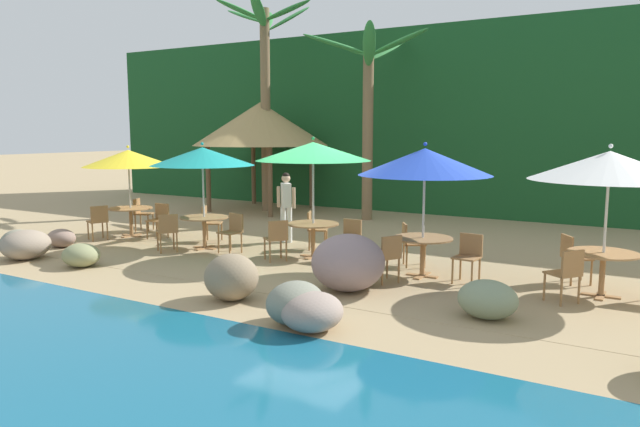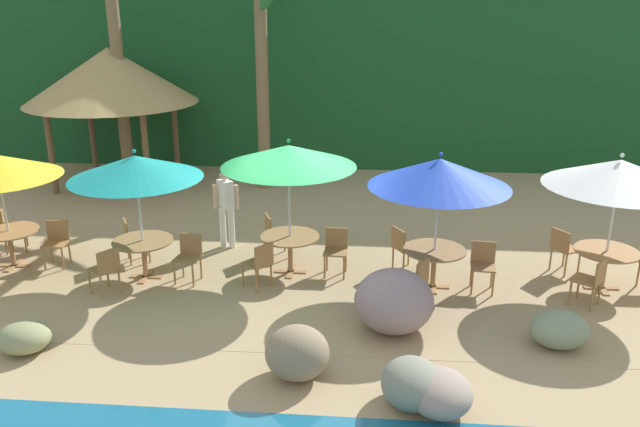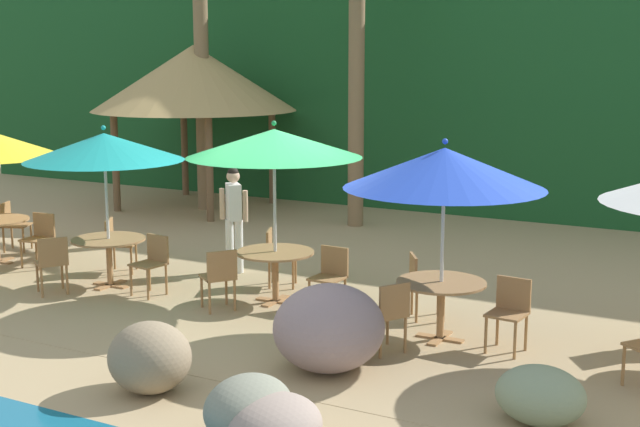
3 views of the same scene
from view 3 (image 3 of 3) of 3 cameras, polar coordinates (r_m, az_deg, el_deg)
ground_plane at (r=12.02m, az=-2.93°, el=-6.28°), size 120.00×120.00×0.00m
terrace_deck at (r=12.02m, az=-2.93°, el=-6.26°), size 18.00×5.20×0.01m
foliage_backdrop at (r=19.77m, az=10.66°, el=9.02°), size 28.00×2.40×6.00m
rock_seawall at (r=8.77m, az=-1.19°, el=-10.42°), size 15.02×3.16×0.97m
chair_yellow_seaward at (r=14.96m, az=-18.00°, el=-1.39°), size 0.46×0.46×0.87m
chair_yellow_inland at (r=16.26m, az=-19.70°, el=-0.56°), size 0.56×0.56×0.87m
umbrella_teal at (r=13.10m, az=-14.07°, el=4.28°), size 2.35×2.35×2.44m
dining_table_teal at (r=13.34m, az=-13.78°, el=-2.14°), size 1.10×1.10×0.74m
chair_teal_seaward at (r=12.80m, az=-11.00°, el=-3.03°), size 0.48×0.48×0.87m
chair_teal_inland at (r=14.19m, az=-13.30°, el=-1.78°), size 0.57×0.57×0.87m
chair_teal_left at (r=13.11m, az=-17.27°, el=-2.99°), size 0.59×0.59×0.87m
umbrella_green at (r=11.87m, az=-3.05°, el=4.65°), size 2.44×2.44×2.57m
dining_table_green at (r=12.15m, az=-2.97°, el=-3.08°), size 1.10×1.10×0.74m
chair_green_seaward at (r=11.81m, az=0.71°, el=-3.98°), size 0.44×0.45×0.87m
chair_green_inland at (r=13.01m, az=-2.89°, el=-2.63°), size 0.56×0.56×0.87m
chair_green_left at (r=11.81m, az=-6.64°, el=-4.05°), size 0.59×0.59×0.87m
umbrella_blue at (r=10.38m, az=8.22°, el=2.98°), size 2.43×2.43×2.49m
dining_table_blue at (r=10.68m, az=8.00°, el=-5.10°), size 1.10×1.10×0.74m
chair_blue_seaward at (r=10.47m, az=12.43°, el=-6.15°), size 0.46×0.47×0.87m
chair_blue_inland at (r=11.50m, az=6.70°, el=-4.46°), size 0.58×0.58×0.87m
chair_blue_left at (r=10.14m, az=4.57°, el=-6.49°), size 0.58×0.58×0.87m
palm_tree_nearest at (r=19.43m, az=-7.92°, el=13.67°), size 3.39×3.09×6.87m
palm_tree_second at (r=17.31m, az=2.43°, el=11.51°), size 3.71×3.69×5.62m
palapa_hut at (r=19.66m, az=-8.34°, el=8.82°), size 4.59×4.59×3.65m
waiter_in_white at (r=13.79m, az=-5.72°, el=0.10°), size 0.52×0.38×1.70m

